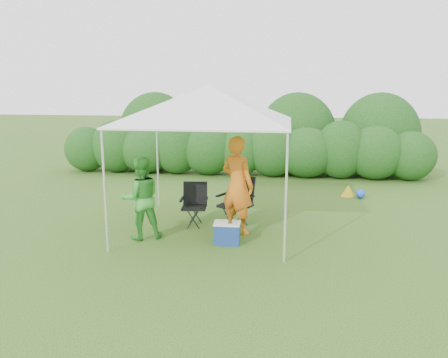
# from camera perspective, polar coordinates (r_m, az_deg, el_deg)

# --- Properties ---
(ground) EXTENTS (70.00, 70.00, 0.00)m
(ground) POSITION_cam_1_polar(r_m,az_deg,el_deg) (8.34, -2.52, -7.58)
(ground) COLOR #3F6520
(hedge) EXTENTS (11.88, 1.53, 1.80)m
(hedge) POSITION_cam_1_polar(r_m,az_deg,el_deg) (13.94, 2.12, 3.79)
(hedge) COLOR #205019
(hedge) RESTS_ON ground
(canopy) EXTENTS (3.10, 3.10, 2.83)m
(canopy) POSITION_cam_1_polar(r_m,az_deg,el_deg) (8.36, -2.02, 9.72)
(canopy) COLOR silver
(canopy) RESTS_ON ground
(chair_right) EXTENTS (0.78, 0.76, 1.02)m
(chair_right) POSITION_cam_1_polar(r_m,az_deg,el_deg) (8.82, 1.82, -2.55)
(chair_right) COLOR black
(chair_right) RESTS_ON ground
(chair_left) EXTENTS (0.58, 0.53, 0.88)m
(chair_left) POSITION_cam_1_polar(r_m,az_deg,el_deg) (8.96, -3.87, -2.89)
(chair_left) COLOR black
(chair_left) RESTS_ON ground
(man) EXTENTS (0.82, 0.73, 1.89)m
(man) POSITION_cam_1_polar(r_m,az_deg,el_deg) (8.34, 1.76, -0.81)
(man) COLOR orange
(man) RESTS_ON ground
(woman) EXTENTS (0.93, 0.86, 1.54)m
(woman) POSITION_cam_1_polar(r_m,az_deg,el_deg) (8.21, -10.81, -2.47)
(woman) COLOR green
(woman) RESTS_ON ground
(cooler) EXTENTS (0.49, 0.36, 0.40)m
(cooler) POSITION_cam_1_polar(r_m,az_deg,el_deg) (7.95, 0.41, -7.04)
(cooler) COLOR navy
(cooler) RESTS_ON ground
(bottle) EXTENTS (0.07, 0.07, 0.26)m
(bottle) POSITION_cam_1_polar(r_m,az_deg,el_deg) (7.80, 0.81, -4.87)
(bottle) COLOR #592D0C
(bottle) RESTS_ON cooler
(lawn_toy) EXTENTS (0.58, 0.48, 0.29)m
(lawn_toy) POSITION_cam_1_polar(r_m,az_deg,el_deg) (11.77, 16.29, -1.58)
(lawn_toy) COLOR yellow
(lawn_toy) RESTS_ON ground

